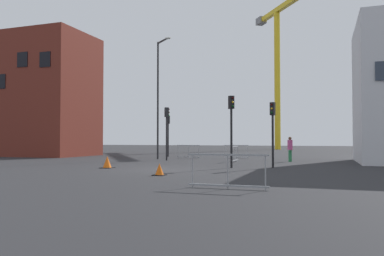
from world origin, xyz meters
The scene contains 15 objects.
ground centered at (0.00, 0.00, 0.00)m, with size 160.00×160.00×0.00m, color #28282B.
brick_building centered at (-16.83, 11.73, 5.67)m, with size 7.96×6.58×11.34m.
construction_crane centered at (1.27, 41.95, 14.84)m, with size 11.01×15.19×22.17m.
streetlamp_tall centered at (-4.29, 9.26, 5.33)m, with size 1.66×1.44×9.18m.
traffic_light_crosswalk centered at (-3.11, 8.01, 2.61)m, with size 0.38×0.36×3.88m.
traffic_light_median centered at (3.08, 2.23, 2.61)m, with size 0.36×0.37×3.88m.
traffic_light_near centered at (-5.34, 13.64, 2.47)m, with size 0.25×0.38×3.64m.
traffic_light_island centered at (5.16, 3.12, 2.41)m, with size 0.29×0.39×3.54m.
pedestrian_walking centered at (5.58, 9.15, 1.00)m, with size 0.34×0.34×1.71m.
safety_barrier_rear centered at (4.98, -6.42, 0.56)m, with size 2.56×0.07×1.08m.
safety_barrier_front centered at (-2.67, 11.50, 0.56)m, with size 2.06×0.29×1.08m.
safety_barrier_left_run centered at (1.03, 12.73, 0.56)m, with size 2.00×0.22×1.08m.
safety_barrier_mid_span centered at (2.01, 7.83, 0.56)m, with size 0.11×2.17×1.08m.
traffic_cone_by_barrier centered at (1.17, -2.99, 0.24)m, with size 0.51×0.51×0.51m.
traffic_cone_on_verge centered at (-3.17, -0.04, 0.29)m, with size 0.63×0.63×0.63m.
Camera 1 is at (7.80, -17.99, 1.52)m, focal length 35.96 mm.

